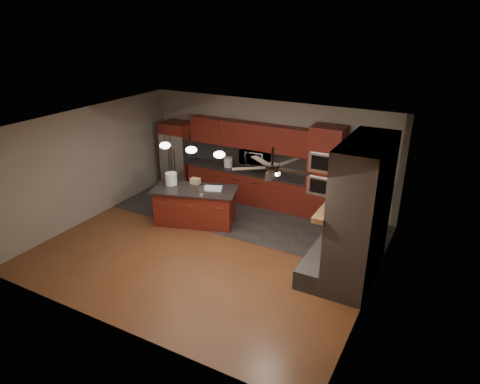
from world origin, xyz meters
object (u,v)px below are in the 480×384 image
Objects in this scene: oven_tower at (325,173)px; microwave at (255,157)px; counter_bucket at (228,162)px; refrigerator at (179,156)px; kitchen_island at (195,206)px; paint_tray at (213,188)px; white_bucket at (171,179)px; paint_can at (200,189)px; cardboard_box at (195,181)px; counter_box at (273,173)px.

oven_tower is 1.98m from microwave.
microwave is 2.70× the size of counter_bucket.
refrigerator is 7.33× the size of counter_bucket.
refrigerator is at bearing -176.91° from microwave.
kitchen_island is (1.73, -1.76, -0.53)m from refrigerator.
oven_tower is 2.81m from paint_tray.
refrigerator is 0.89× the size of kitchen_island.
oven_tower is at bearing 29.17° from white_bucket.
microwave is at bearing 3.56° from counter_bucket.
oven_tower is 3.11m from paint_can.
white_bucket is (-0.66, -0.03, 0.61)m from kitchen_island.
refrigerator is at bearing 120.93° from white_bucket.
white_bucket is 0.70× the size of paint_tray.
cardboard_box reaches higher than paint_can.
paint_can is (0.89, -0.05, -0.09)m from white_bucket.
paint_tray is 0.58m from cardboard_box.
white_bucket is 1.37× the size of cardboard_box.
kitchen_island is at bearing -178.11° from paint_tray.
counter_bucket is (-0.51, 1.65, 0.09)m from paint_tray.
counter_bucket is 1.54× the size of counter_box.
refrigerator reaches higher than paint_can.
kitchen_island is 8.22× the size of counter_bucket.
paint_can reaches higher than paint_tray.
refrigerator reaches higher than counter_bucket.
counter_bucket is at bearing 179.85° from oven_tower.
paint_can is 1.95m from counter_bucket.
paint_tray is (0.41, 0.19, 0.48)m from kitchen_island.
refrigerator is (-2.43, -0.13, -0.30)m from microwave.
oven_tower is 1.20× the size of refrigerator.
paint_can is (1.96, -1.84, -0.01)m from refrigerator.
cardboard_box is 1.54m from counter_bucket.
counter_box is at bearing 42.95° from white_bucket.
white_bucket reaches higher than kitchen_island.
white_bucket is at bearing -149.32° from cardboard_box.
refrigerator is 2.14m from cardboard_box.
white_bucket is at bearing 176.60° from paint_can.
white_bucket reaches higher than paint_can.
microwave is 0.68m from counter_box.
cardboard_box is at bearing 146.08° from paint_tray.
oven_tower is 1.40m from counter_box.
microwave is 0.85m from counter_bucket.
refrigerator reaches higher than counter_box.
counter_bucket is at bearing 2.86° from refrigerator.
oven_tower is 1.07× the size of kitchen_island.
white_bucket is at bearing -125.33° from microwave.
paint_can is (-2.44, -1.91, -0.21)m from oven_tower.
paint_tray is at bearing -72.73° from counter_bucket.
oven_tower is at bearing 25.46° from cardboard_box.
refrigerator is 2.65m from paint_tray.
counter_box is (1.06, 1.87, 0.00)m from paint_can.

